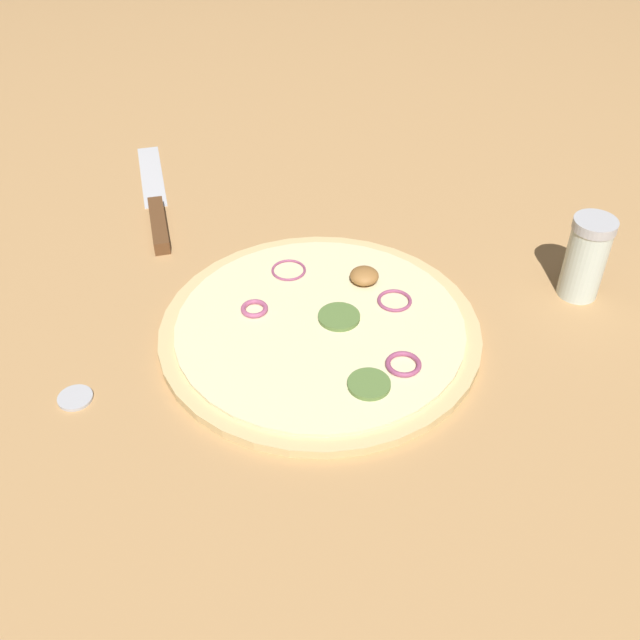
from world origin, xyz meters
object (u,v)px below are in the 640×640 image
object	(u,v)px
knife	(157,211)
loose_cap	(75,397)
pizza	(321,329)
spice_jar	(586,257)

from	to	relation	value
knife	loose_cap	distance (m)	0.35
pizza	spice_jar	distance (m)	0.32
pizza	loose_cap	bearing A→B (deg)	-2.57
knife	loose_cap	xyz separation A→B (m)	(0.17, 0.31, -0.00)
spice_jar	loose_cap	world-z (taller)	spice_jar
spice_jar	loose_cap	size ratio (longest dim) A/B	2.88
pizza	spice_jar	xyz separation A→B (m)	(-0.31, 0.06, 0.04)
spice_jar	loose_cap	bearing A→B (deg)	-7.11
pizza	knife	bearing A→B (deg)	-72.04
pizza	knife	distance (m)	0.33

